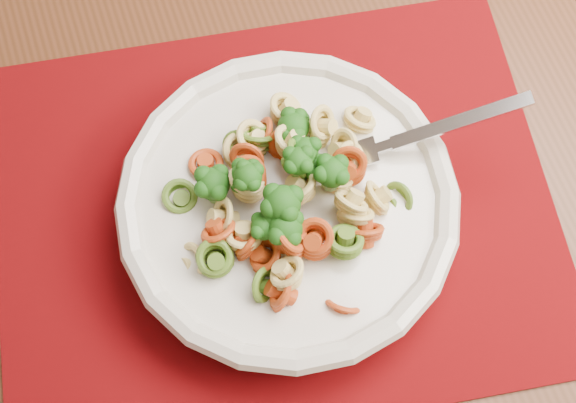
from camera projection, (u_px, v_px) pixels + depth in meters
dining_table at (328, 166)px, 0.77m from camera, size 1.68×1.36×0.70m
placemat at (275, 211)px, 0.66m from camera, size 0.57×0.53×0.00m
pasta_bowl at (288, 206)px, 0.63m from camera, size 0.27×0.27×0.05m
pasta_broccoli_heap at (288, 199)px, 0.61m from camera, size 0.23×0.23×0.06m
fork at (361, 154)px, 0.63m from camera, size 0.17×0.11×0.08m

